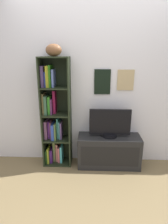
{
  "coord_description": "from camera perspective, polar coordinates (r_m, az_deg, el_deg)",
  "views": [
    {
      "loc": [
        -0.04,
        -1.78,
        1.69
      ],
      "look_at": [
        -0.15,
        0.85,
        0.9
      ],
      "focal_mm": 30.61,
      "sensor_mm": 36.0,
      "label": 1
    }
  ],
  "objects": [
    {
      "name": "ground",
      "position": [
        2.47,
        2.96,
        -27.13
      ],
      "size": [
        5.2,
        5.2,
        0.04
      ],
      "primitive_type": "cube",
      "color": "olive"
    },
    {
      "name": "bookshelf",
      "position": [
        2.97,
        -8.92,
        -1.32
      ],
      "size": [
        0.43,
        0.29,
        1.67
      ],
      "color": "black",
      "rests_on": "ground"
    },
    {
      "name": "football",
      "position": [
        2.79,
        -9.08,
        17.8
      ],
      "size": [
        0.3,
        0.27,
        0.17
      ],
      "primitive_type": "ellipsoid",
      "rotation": [
        0.0,
        0.0,
        -0.5
      ],
      "color": "brown",
      "rests_on": "bookshelf"
    },
    {
      "name": "television",
      "position": [
        2.89,
        7.73,
        -3.47
      ],
      "size": [
        0.62,
        0.22,
        0.43
      ],
      "color": "black",
      "rests_on": "tv_stand"
    },
    {
      "name": "back_wall",
      "position": [
        2.95,
        3.18,
        7.82
      ],
      "size": [
        4.8,
        0.08,
        2.47
      ],
      "color": "silver",
      "rests_on": "ground"
    },
    {
      "name": "tv_stand",
      "position": [
        3.07,
        7.4,
        -11.45
      ],
      "size": [
        0.95,
        0.36,
        0.49
      ],
      "color": "black",
      "rests_on": "ground"
    }
  ]
}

